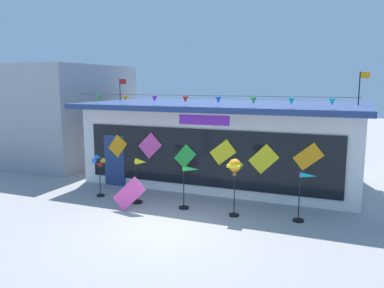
{
  "coord_description": "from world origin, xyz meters",
  "views": [
    {
      "loc": [
        4.6,
        -9.16,
        4.03
      ],
      "look_at": [
        -0.43,
        3.16,
        1.93
      ],
      "focal_mm": 36.15,
      "sensor_mm": 36.0,
      "label": 1
    }
  ],
  "objects_px": {
    "wind_spinner_far_left": "(99,166)",
    "wind_spinner_center_left": "(189,180)",
    "wind_spinner_left": "(139,175)",
    "display_kite_on_ground": "(129,194)",
    "wind_spinner_center_right": "(235,169)",
    "wind_spinner_right": "(305,191)",
    "kite_shop_building": "(224,142)"
  },
  "relations": [
    {
      "from": "wind_spinner_far_left",
      "to": "wind_spinner_center_left",
      "type": "bearing_deg",
      "value": -1.62
    },
    {
      "from": "wind_spinner_left",
      "to": "display_kite_on_ground",
      "type": "bearing_deg",
      "value": -84.45
    },
    {
      "from": "wind_spinner_left",
      "to": "wind_spinner_center_left",
      "type": "height_order",
      "value": "wind_spinner_left"
    },
    {
      "from": "wind_spinner_center_right",
      "to": "display_kite_on_ground",
      "type": "relative_size",
      "value": 1.74
    },
    {
      "from": "wind_spinner_far_left",
      "to": "wind_spinner_left",
      "type": "bearing_deg",
      "value": -4.74
    },
    {
      "from": "wind_spinner_far_left",
      "to": "wind_spinner_center_left",
      "type": "relative_size",
      "value": 1.07
    },
    {
      "from": "wind_spinner_right",
      "to": "wind_spinner_left",
      "type": "bearing_deg",
      "value": -177.47
    },
    {
      "from": "wind_spinner_far_left",
      "to": "wind_spinner_left",
      "type": "relative_size",
      "value": 0.99
    },
    {
      "from": "wind_spinner_far_left",
      "to": "wind_spinner_right",
      "type": "distance_m",
      "value": 7.06
    },
    {
      "from": "wind_spinner_left",
      "to": "wind_spinner_center_right",
      "type": "bearing_deg",
      "value": -0.49
    },
    {
      "from": "kite_shop_building",
      "to": "display_kite_on_ground",
      "type": "height_order",
      "value": "kite_shop_building"
    },
    {
      "from": "kite_shop_building",
      "to": "display_kite_on_ground",
      "type": "xyz_separation_m",
      "value": [
        -1.61,
        -4.85,
        -1.09
      ]
    },
    {
      "from": "kite_shop_building",
      "to": "wind_spinner_right",
      "type": "bearing_deg",
      "value": -46.27
    },
    {
      "from": "kite_shop_building",
      "to": "wind_spinner_center_left",
      "type": "relative_size",
      "value": 7.61
    },
    {
      "from": "kite_shop_building",
      "to": "wind_spinner_center_right",
      "type": "height_order",
      "value": "kite_shop_building"
    },
    {
      "from": "wind_spinner_center_right",
      "to": "kite_shop_building",
      "type": "bearing_deg",
      "value": 111.7
    },
    {
      "from": "wind_spinner_left",
      "to": "wind_spinner_right",
      "type": "bearing_deg",
      "value": 2.53
    },
    {
      "from": "wind_spinner_far_left",
      "to": "wind_spinner_center_right",
      "type": "xyz_separation_m",
      "value": [
        5.03,
        -0.17,
        0.36
      ]
    },
    {
      "from": "display_kite_on_ground",
      "to": "kite_shop_building",
      "type": "bearing_deg",
      "value": 71.67
    },
    {
      "from": "wind_spinner_center_left",
      "to": "wind_spinner_center_right",
      "type": "distance_m",
      "value": 1.62
    },
    {
      "from": "wind_spinner_far_left",
      "to": "wind_spinner_center_left",
      "type": "xyz_separation_m",
      "value": [
        3.49,
        -0.1,
        -0.13
      ]
    },
    {
      "from": "wind_spinner_left",
      "to": "display_kite_on_ground",
      "type": "distance_m",
      "value": 0.91
    },
    {
      "from": "kite_shop_building",
      "to": "wind_spinner_center_left",
      "type": "height_order",
      "value": "kite_shop_building"
    },
    {
      "from": "wind_spinner_far_left",
      "to": "display_kite_on_ground",
      "type": "distance_m",
      "value": 2.11
    },
    {
      "from": "wind_spinner_left",
      "to": "wind_spinner_center_left",
      "type": "bearing_deg",
      "value": 1.43
    },
    {
      "from": "wind_spinner_right",
      "to": "display_kite_on_ground",
      "type": "relative_size",
      "value": 1.45
    },
    {
      "from": "kite_shop_building",
      "to": "wind_spinner_left",
      "type": "height_order",
      "value": "kite_shop_building"
    },
    {
      "from": "wind_spinner_far_left",
      "to": "wind_spinner_right",
      "type": "xyz_separation_m",
      "value": [
        7.06,
        0.09,
        -0.16
      ]
    },
    {
      "from": "wind_spinner_left",
      "to": "wind_spinner_center_right",
      "type": "distance_m",
      "value": 3.34
    },
    {
      "from": "wind_spinner_center_left",
      "to": "wind_spinner_center_right",
      "type": "relative_size",
      "value": 0.8
    },
    {
      "from": "kite_shop_building",
      "to": "wind_spinner_center_right",
      "type": "distance_m",
      "value": 4.39
    },
    {
      "from": "wind_spinner_center_left",
      "to": "wind_spinner_center_right",
      "type": "height_order",
      "value": "wind_spinner_center_right"
    }
  ]
}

